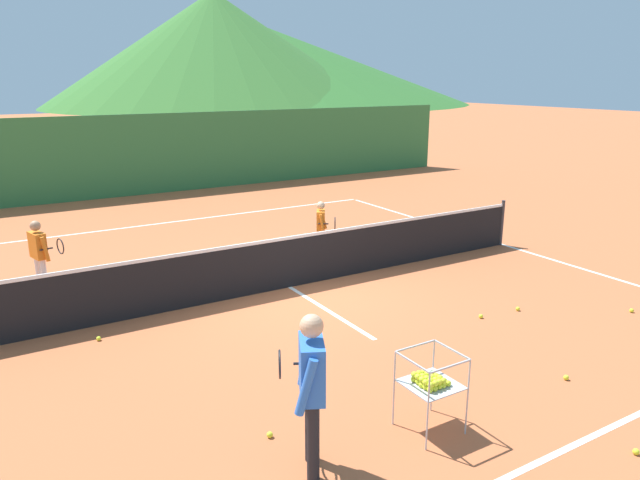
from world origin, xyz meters
TOP-DOWN VIEW (x-y plane):
  - ground_plane at (0.00, 0.00)m, footprint 120.00×120.00m
  - line_baseline_near at (0.00, -5.89)m, footprint 11.21×0.08m
  - line_baseline_far at (0.00, 6.12)m, footprint 11.21×0.08m
  - line_sideline_east at (5.60, 0.00)m, footprint 0.08×12.00m
  - line_service_center at (0.00, 0.00)m, footprint 0.08×5.36m
  - tennis_net at (0.00, 0.00)m, footprint 11.16×0.08m
  - instructor at (-2.33, -4.78)m, footprint 0.52×0.83m
  - student_0 at (-3.93, 2.02)m, footprint 0.53×0.58m
  - student_1 at (1.45, 1.25)m, footprint 0.41×0.69m
  - ball_cart at (-0.88, -4.85)m, footprint 0.58×0.58m
  - tennis_ball_0 at (-2.45, -4.09)m, footprint 0.07×0.07m
  - tennis_ball_1 at (4.27, -4.01)m, footprint 0.07×0.07m
  - tennis_ball_2 at (1.95, -2.90)m, footprint 0.07×0.07m
  - tennis_ball_3 at (-1.09, -2.50)m, footprint 0.07×0.07m
  - tennis_ball_5 at (1.39, -4.92)m, footprint 0.07×0.07m
  - tennis_ball_6 at (0.66, -6.32)m, footprint 0.07×0.07m
  - tennis_ball_7 at (-3.52, -0.58)m, footprint 0.07×0.07m
  - tennis_ball_8 at (2.71, -2.99)m, footprint 0.07×0.07m
  - windscreen_fence at (0.00, 10.39)m, footprint 24.66×0.08m
  - hill_0 at (24.48, 65.05)m, footprint 42.85×42.85m
  - hill_1 at (33.96, 71.49)m, footprint 59.10×59.10m

SIDE VIEW (x-z plane):
  - ground_plane at x=0.00m, z-range 0.00..0.00m
  - line_baseline_near at x=0.00m, z-range 0.00..0.01m
  - line_baseline_far at x=0.00m, z-range 0.00..0.01m
  - line_sideline_east at x=5.60m, z-range 0.00..0.01m
  - line_service_center at x=0.00m, z-range 0.00..0.01m
  - tennis_ball_0 at x=-2.45m, z-range 0.00..0.07m
  - tennis_ball_1 at x=4.27m, z-range 0.00..0.07m
  - tennis_ball_2 at x=1.95m, z-range 0.00..0.07m
  - tennis_ball_3 at x=-1.09m, z-range 0.00..0.07m
  - tennis_ball_5 at x=1.39m, z-range 0.00..0.07m
  - tennis_ball_6 at x=0.66m, z-range 0.00..0.07m
  - tennis_ball_7 at x=-3.52m, z-range 0.00..0.07m
  - tennis_ball_8 at x=2.71m, z-range 0.00..0.07m
  - tennis_net at x=0.00m, z-range -0.03..1.02m
  - ball_cart at x=-0.88m, z-range 0.15..1.05m
  - student_1 at x=1.45m, z-range 0.13..1.37m
  - student_0 at x=-3.93m, z-range 0.14..1.48m
  - instructor at x=-2.33m, z-range 0.17..1.82m
  - windscreen_fence at x=0.00m, z-range 0.00..2.61m
  - hill_1 at x=33.96m, z-range 0.00..10.74m
  - hill_0 at x=24.48m, z-range 0.00..13.94m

